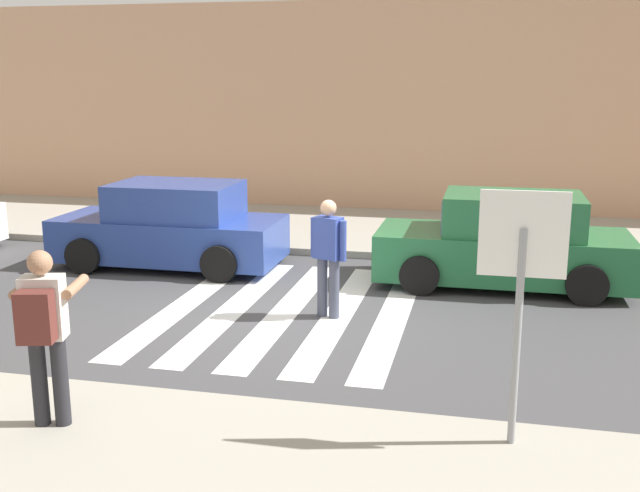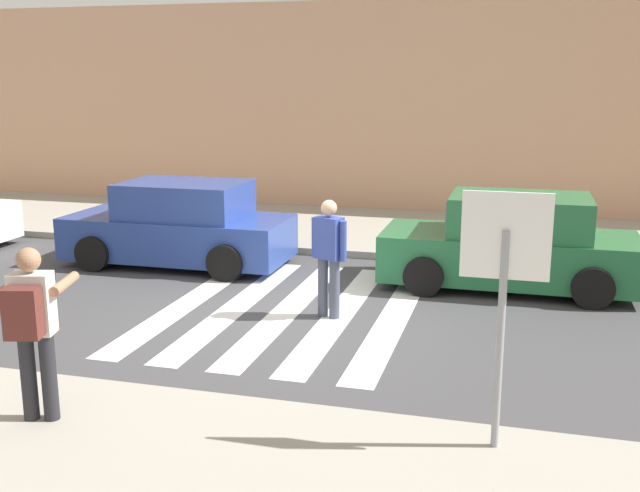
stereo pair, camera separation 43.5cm
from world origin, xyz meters
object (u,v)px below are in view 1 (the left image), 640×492
object	(u,v)px
parked_car_blue	(172,227)
parked_car_green	(505,243)
stop_sign	(522,263)
photographer_with_backpack	(44,324)
pedestrian_crossing	(328,252)

from	to	relation	value
parked_car_blue	parked_car_green	xyz separation A→B (m)	(5.92, 0.00, 0.00)
stop_sign	photographer_with_backpack	size ratio (longest dim) A/B	1.35
parked_car_blue	parked_car_green	distance (m)	5.92
stop_sign	parked_car_blue	distance (m)	8.44
photographer_with_backpack	parked_car_blue	size ratio (longest dim) A/B	0.42
stop_sign	parked_car_blue	size ratio (longest dim) A/B	0.57
stop_sign	photographer_with_backpack	world-z (taller)	stop_sign
stop_sign	pedestrian_crossing	xyz separation A→B (m)	(-2.50, 3.61, -0.86)
parked_car_green	pedestrian_crossing	bearing A→B (deg)	-137.33
pedestrian_crossing	parked_car_blue	world-z (taller)	pedestrian_crossing
pedestrian_crossing	parked_car_blue	xyz separation A→B (m)	(-3.43, 2.30, -0.25)
stop_sign	photographer_with_backpack	distance (m)	4.40
stop_sign	parked_car_green	size ratio (longest dim) A/B	0.57
parked_car_blue	parked_car_green	world-z (taller)	same
photographer_with_backpack	parked_car_green	distance (m)	7.85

